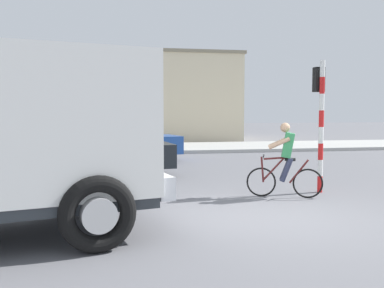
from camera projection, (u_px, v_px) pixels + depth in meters
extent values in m
plane|color=slate|center=(282.00, 217.00, 8.00)|extent=(120.00, 120.00, 0.00)
cube|color=#ADADA8|center=(174.00, 148.00, 22.09)|extent=(80.00, 5.00, 0.16)
cube|color=silver|center=(145.00, 178.00, 7.50)|extent=(0.77, 2.37, 0.36)
cube|color=black|center=(136.00, 93.00, 7.32)|extent=(0.60, 2.10, 0.70)
torus|color=black|center=(72.00, 185.00, 8.25)|extent=(1.13, 0.48, 1.10)
cylinder|color=beige|center=(72.00, 185.00, 8.25)|extent=(0.55, 0.40, 0.50)
torus|color=black|center=(98.00, 214.00, 5.91)|extent=(1.13, 0.48, 1.10)
cylinder|color=beige|center=(98.00, 214.00, 5.91)|extent=(0.55, 0.40, 0.50)
torus|color=black|center=(261.00, 182.00, 9.86)|extent=(0.65, 0.28, 0.68)
torus|color=black|center=(308.00, 183.00, 9.66)|extent=(0.65, 0.28, 0.68)
cylinder|color=#591E1E|center=(277.00, 158.00, 9.75)|extent=(0.57, 0.26, 0.09)
cylinder|color=#591E1E|center=(274.00, 169.00, 9.78)|extent=(0.49, 0.23, 0.57)
cylinder|color=#591E1E|center=(299.00, 171.00, 9.68)|extent=(0.43, 0.20, 0.57)
cylinder|color=#591E1E|center=(262.00, 169.00, 9.83)|extent=(0.10, 0.08, 0.59)
cylinder|color=black|center=(264.00, 156.00, 9.80)|extent=(0.21, 0.48, 0.03)
cube|color=black|center=(290.00, 159.00, 9.70)|extent=(0.27, 0.20, 0.06)
cube|color=#338C51|center=(288.00, 145.00, 9.68)|extent=(0.39, 0.41, 0.59)
sphere|color=tan|center=(285.00, 128.00, 9.66)|extent=(0.22, 0.22, 0.22)
cylinder|color=#2D334C|center=(286.00, 170.00, 9.63)|extent=(0.33, 0.22, 0.57)
cylinder|color=tan|center=(279.00, 143.00, 9.56)|extent=(0.49, 0.26, 0.29)
cylinder|color=#2D334C|center=(286.00, 169.00, 9.83)|extent=(0.33, 0.22, 0.57)
cylinder|color=tan|center=(279.00, 142.00, 9.87)|extent=(0.49, 0.26, 0.29)
cylinder|color=red|center=(320.00, 184.00, 10.39)|extent=(0.12, 0.12, 0.40)
cylinder|color=white|center=(320.00, 168.00, 10.36)|extent=(0.12, 0.12, 0.40)
cylinder|color=red|center=(321.00, 152.00, 10.33)|extent=(0.12, 0.12, 0.40)
cylinder|color=white|center=(321.00, 135.00, 10.29)|extent=(0.12, 0.12, 0.40)
cylinder|color=red|center=(321.00, 119.00, 10.26)|extent=(0.12, 0.12, 0.40)
cylinder|color=white|center=(322.00, 102.00, 10.23)|extent=(0.12, 0.12, 0.40)
cylinder|color=red|center=(322.00, 85.00, 10.20)|extent=(0.12, 0.12, 0.40)
cylinder|color=white|center=(323.00, 69.00, 10.17)|extent=(0.12, 0.12, 0.40)
cube|color=black|center=(319.00, 80.00, 10.37)|extent=(0.24, 0.20, 0.60)
sphere|color=red|center=(316.00, 80.00, 10.48)|extent=(0.14, 0.14, 0.14)
cube|color=#1E2328|center=(104.00, 156.00, 12.61)|extent=(4.18, 2.18, 0.70)
cube|color=black|center=(109.00, 134.00, 12.60)|extent=(2.36, 1.71, 0.60)
cylinder|color=black|center=(61.00, 174.00, 11.45)|extent=(0.62, 0.25, 0.60)
cylinder|color=black|center=(61.00, 166.00, 13.07)|extent=(0.62, 0.25, 0.60)
cylinder|color=black|center=(152.00, 170.00, 12.21)|extent=(0.62, 0.25, 0.60)
cylinder|color=black|center=(140.00, 163.00, 13.82)|extent=(0.62, 0.25, 0.60)
cube|color=#234C9E|center=(128.00, 145.00, 16.52)|extent=(4.28, 2.55, 0.70)
cube|color=black|center=(124.00, 129.00, 16.41)|extent=(2.47, 1.90, 0.60)
cylinder|color=black|center=(152.00, 151.00, 17.82)|extent=(0.63, 0.31, 0.60)
cylinder|color=black|center=(165.00, 155.00, 16.26)|extent=(0.63, 0.31, 0.60)
cylinder|color=black|center=(92.00, 154.00, 16.83)|extent=(0.63, 0.31, 0.60)
cylinder|color=black|center=(101.00, 158.00, 15.27)|extent=(0.63, 0.31, 0.60)
cube|color=beige|center=(149.00, 99.00, 29.35)|extent=(11.37, 7.55, 5.56)
cube|color=gray|center=(148.00, 57.00, 29.13)|extent=(11.60, 7.70, 0.20)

